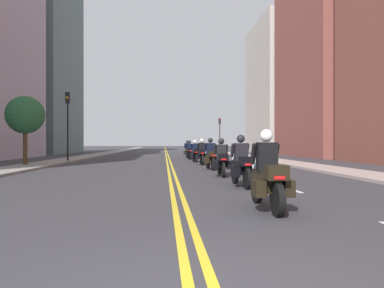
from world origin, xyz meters
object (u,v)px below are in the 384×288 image
(street_tree_0, at_px, (25,115))
(traffic_light_near, at_px, (68,114))
(motorcycle_4, at_px, (202,154))
(motorcycle_0, at_px, (268,178))
(pedestrian_0, at_px, (263,149))
(motorcycle_1, at_px, (242,165))
(traffic_cone_1, at_px, (272,160))
(motorcycle_3, at_px, (211,157))
(traffic_light_far, at_px, (220,129))
(motorcycle_2, at_px, (222,160))
(motorcycle_6, at_px, (190,152))
(motorcycle_7, at_px, (187,151))
(motorcycle_5, at_px, (195,153))

(street_tree_0, bearing_deg, traffic_light_near, 75.62)
(motorcycle_4, relative_size, street_tree_0, 0.53)
(motorcycle_0, relative_size, traffic_light_near, 0.43)
(motorcycle_4, relative_size, pedestrian_0, 1.30)
(motorcycle_0, xyz_separation_m, motorcycle_1, (0.32, 3.92, 0.01))
(traffic_cone_1, bearing_deg, motorcycle_4, 146.28)
(motorcycle_1, height_order, traffic_cone_1, motorcycle_1)
(motorcycle_3, relative_size, traffic_light_far, 0.45)
(motorcycle_2, relative_size, traffic_cone_1, 2.74)
(motorcycle_6, bearing_deg, motorcycle_4, -88.92)
(traffic_light_far, bearing_deg, street_tree_0, -120.40)
(motorcycle_4, height_order, traffic_cone_1, motorcycle_4)
(pedestrian_0, bearing_deg, motorcycle_1, 174.94)
(motorcycle_7, bearing_deg, traffic_light_far, 70.07)
(motorcycle_0, bearing_deg, motorcycle_6, 90.28)
(motorcycle_0, relative_size, motorcycle_5, 1.04)
(motorcycle_1, relative_size, traffic_light_near, 0.43)
(motorcycle_1, bearing_deg, traffic_cone_1, 64.85)
(motorcycle_7, bearing_deg, motorcycle_6, -89.96)
(motorcycle_5, bearing_deg, traffic_light_near, 176.14)
(motorcycle_4, bearing_deg, pedestrian_0, 55.45)
(traffic_cone_1, bearing_deg, motorcycle_6, 111.57)
(traffic_cone_1, distance_m, street_tree_0, 14.65)
(motorcycle_2, xyz_separation_m, traffic_cone_1, (3.88, 5.60, -0.28))
(motorcycle_1, xyz_separation_m, motorcycle_5, (-0.16, 14.98, -0.01))
(traffic_light_far, relative_size, pedestrian_0, 2.82)
(motorcycle_1, bearing_deg, motorcycle_5, 88.03)
(motorcycle_7, relative_size, traffic_light_near, 0.42)
(motorcycle_1, height_order, motorcycle_3, motorcycle_3)
(motorcycle_1, bearing_deg, traffic_light_near, 118.87)
(motorcycle_1, height_order, motorcycle_4, motorcycle_4)
(motorcycle_0, relative_size, traffic_cone_1, 2.83)
(motorcycle_4, relative_size, traffic_light_far, 0.46)
(motorcycle_6, relative_size, traffic_light_near, 0.45)
(pedestrian_0, bearing_deg, motorcycle_4, 155.48)
(traffic_cone_1, bearing_deg, traffic_light_near, 155.35)
(motorcycle_0, xyz_separation_m, motorcycle_7, (0.10, 26.53, 0.01))
(motorcycle_2, relative_size, motorcycle_4, 0.95)
(motorcycle_6, bearing_deg, traffic_cone_1, -69.07)
(motorcycle_4, relative_size, motorcycle_7, 1.05)
(motorcycle_6, xyz_separation_m, traffic_light_near, (-9.09, -4.23, 2.81))
(motorcycle_3, relative_size, traffic_light_near, 0.43)
(motorcycle_3, relative_size, motorcycle_7, 1.02)
(motorcycle_6, distance_m, traffic_light_near, 10.41)
(pedestrian_0, distance_m, street_tree_0, 19.66)
(motorcycle_6, distance_m, pedestrian_0, 6.72)
(motorcycle_6, distance_m, traffic_light_far, 18.82)
(motorcycle_3, distance_m, motorcycle_6, 12.06)
(motorcycle_4, bearing_deg, motorcycle_7, 93.69)
(motorcycle_7, distance_m, traffic_light_near, 12.03)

